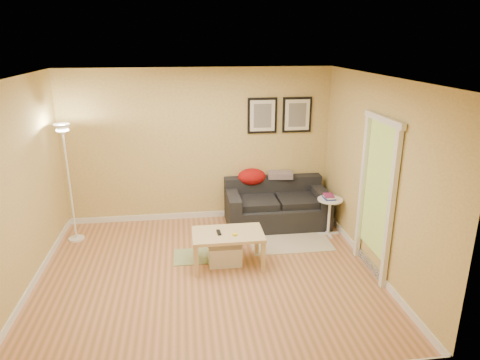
% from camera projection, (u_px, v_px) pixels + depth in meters
% --- Properties ---
extents(floor, '(4.50, 4.50, 0.00)m').
position_uv_depth(floor, '(208.00, 275.00, 5.80)').
color(floor, tan).
rests_on(floor, ground).
extents(ceiling, '(4.50, 4.50, 0.00)m').
position_uv_depth(ceiling, '(203.00, 78.00, 4.98)').
color(ceiling, white).
rests_on(ceiling, wall_back).
extents(wall_back, '(4.50, 0.00, 4.50)m').
position_uv_depth(wall_back, '(199.00, 146.00, 7.27)').
color(wall_back, '#DBC670').
rests_on(wall_back, ground).
extents(wall_front, '(4.50, 0.00, 4.50)m').
position_uv_depth(wall_front, '(220.00, 262.00, 3.51)').
color(wall_front, '#DBC670').
rests_on(wall_front, ground).
extents(wall_left, '(0.00, 4.00, 4.00)m').
position_uv_depth(wall_left, '(16.00, 192.00, 5.10)').
color(wall_left, '#DBC670').
rests_on(wall_left, ground).
extents(wall_right, '(0.00, 4.00, 4.00)m').
position_uv_depth(wall_right, '(376.00, 177.00, 5.67)').
color(wall_right, '#DBC670').
rests_on(wall_right, ground).
extents(baseboard_back, '(4.50, 0.02, 0.10)m').
position_uv_depth(baseboard_back, '(201.00, 215.00, 7.65)').
color(baseboard_back, white).
rests_on(baseboard_back, ground).
extents(baseboard_left, '(0.02, 4.00, 0.10)m').
position_uv_depth(baseboard_left, '(33.00, 284.00, 5.50)').
color(baseboard_left, white).
rests_on(baseboard_left, ground).
extents(baseboard_right, '(0.02, 4.00, 0.10)m').
position_uv_depth(baseboard_right, '(367.00, 261.00, 6.07)').
color(baseboard_right, white).
rests_on(baseboard_right, ground).
extents(sofa, '(1.70, 0.90, 0.75)m').
position_uv_depth(sofa, '(277.00, 204.00, 7.28)').
color(sofa, black).
rests_on(sofa, ground).
extents(red_throw, '(0.48, 0.36, 0.28)m').
position_uv_depth(red_throw, '(252.00, 177.00, 7.40)').
color(red_throw, '#A3110F').
rests_on(red_throw, sofa).
extents(plaid_throw, '(0.45, 0.32, 0.10)m').
position_uv_depth(plaid_throw, '(280.00, 175.00, 7.47)').
color(plaid_throw, '#A67760').
rests_on(plaid_throw, sofa).
extents(framed_print_left, '(0.50, 0.04, 0.60)m').
position_uv_depth(framed_print_left, '(262.00, 116.00, 7.23)').
color(framed_print_left, black).
rests_on(framed_print_left, wall_back).
extents(framed_print_right, '(0.50, 0.04, 0.60)m').
position_uv_depth(framed_print_right, '(297.00, 115.00, 7.30)').
color(framed_print_right, black).
rests_on(framed_print_right, wall_back).
extents(area_rug, '(1.25, 0.85, 0.01)m').
position_uv_depth(area_rug, '(289.00, 241.00, 6.77)').
color(area_rug, beige).
rests_on(area_rug, ground).
extents(green_runner, '(0.70, 0.50, 0.01)m').
position_uv_depth(green_runner, '(198.00, 256.00, 6.29)').
color(green_runner, '#668C4C').
rests_on(green_runner, ground).
extents(coffee_table, '(1.07, 0.76, 0.49)m').
position_uv_depth(coffee_table, '(228.00, 249.00, 6.00)').
color(coffee_table, '#D2B980').
rests_on(coffee_table, ground).
extents(remote_control, '(0.06, 0.16, 0.02)m').
position_uv_depth(remote_control, '(219.00, 232.00, 5.91)').
color(remote_control, black).
rests_on(remote_control, coffee_table).
extents(tape_roll, '(0.07, 0.07, 0.03)m').
position_uv_depth(tape_roll, '(235.00, 234.00, 5.84)').
color(tape_roll, yellow).
rests_on(tape_roll, coffee_table).
extents(storage_bin, '(0.47, 0.35, 0.29)m').
position_uv_depth(storage_bin, '(225.00, 254.00, 6.07)').
color(storage_bin, white).
rests_on(storage_bin, ground).
extents(side_table, '(0.40, 0.40, 0.61)m').
position_uv_depth(side_table, '(329.00, 217.00, 6.92)').
color(side_table, white).
rests_on(side_table, ground).
extents(book_stack, '(0.20, 0.24, 0.07)m').
position_uv_depth(book_stack, '(329.00, 197.00, 6.83)').
color(book_stack, navy).
rests_on(book_stack, side_table).
extents(floor_lamp, '(0.24, 0.24, 1.86)m').
position_uv_depth(floor_lamp, '(70.00, 187.00, 6.55)').
color(floor_lamp, white).
rests_on(floor_lamp, ground).
extents(doorway, '(0.12, 1.01, 2.13)m').
position_uv_depth(doorway, '(375.00, 200.00, 5.61)').
color(doorway, white).
rests_on(doorway, ground).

